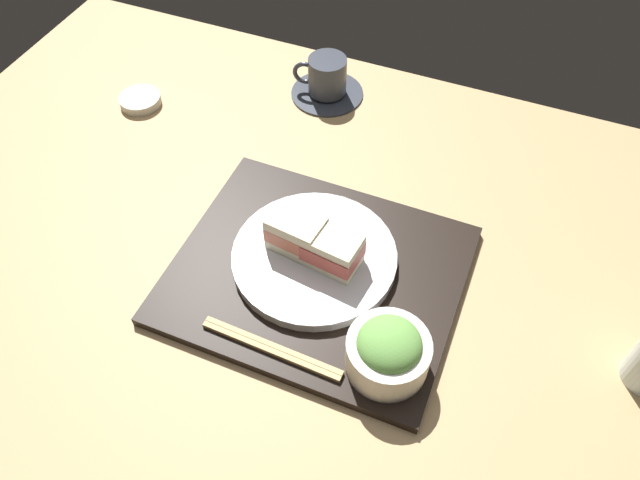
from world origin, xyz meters
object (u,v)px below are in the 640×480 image
at_px(small_sauce_dish, 140,100).
at_px(sandwich_plate, 314,257).
at_px(salad_bowl, 388,351).
at_px(chopsticks_pair, 272,349).
at_px(coffee_cup, 327,80).
at_px(sandwich_far, 333,250).
at_px(sandwich_near, 296,233).

bearing_deg(small_sauce_dish, sandwich_plate, -26.79).
bearing_deg(small_sauce_dish, salad_bowl, -30.01).
xyz_separation_m(chopsticks_pair, coffee_cup, (-0.13, 0.52, 0.01)).
relative_size(sandwich_far, coffee_cup, 0.61).
height_order(sandwich_plate, salad_bowl, salad_bowl).
height_order(sandwich_near, sandwich_far, sandwich_near).
distance_m(chopsticks_pair, small_sauce_dish, 0.57).
distance_m(sandwich_far, coffee_cup, 0.40).
bearing_deg(chopsticks_pair, sandwich_plate, 91.50).
distance_m(sandwich_near, sandwich_far, 0.06).
bearing_deg(sandwich_near, chopsticks_pair, -78.21).
xyz_separation_m(sandwich_far, small_sauce_dish, (-0.45, 0.22, -0.05)).
relative_size(sandwich_near, sandwich_far, 1.00).
height_order(sandwich_far, small_sauce_dish, sandwich_far).
bearing_deg(coffee_cup, sandwich_near, -74.45).
relative_size(sandwich_plate, sandwich_near, 2.89).
relative_size(sandwich_near, chopsticks_pair, 0.41).
relative_size(coffee_cup, small_sauce_dish, 1.79).
xyz_separation_m(sandwich_near, sandwich_far, (0.06, -0.01, -0.00)).
xyz_separation_m(sandwich_near, coffee_cup, (-0.10, 0.36, -0.03)).
distance_m(sandwich_plate, salad_bowl, 0.19).
bearing_deg(sandwich_far, sandwich_plate, 172.53).
relative_size(sandwich_near, coffee_cup, 0.61).
distance_m(sandwich_plate, sandwich_near, 0.05).
height_order(sandwich_near, coffee_cup, sandwich_near).
xyz_separation_m(sandwich_plate, small_sauce_dish, (-0.43, 0.22, -0.02)).
distance_m(coffee_cup, small_sauce_dish, 0.33).
height_order(sandwich_plate, sandwich_near, sandwich_near).
bearing_deg(sandwich_near, sandwich_plate, -7.47).
distance_m(sandwich_plate, chopsticks_pair, 0.15).
relative_size(sandwich_far, small_sauce_dish, 1.09).
relative_size(sandwich_plate, salad_bowl, 2.23).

